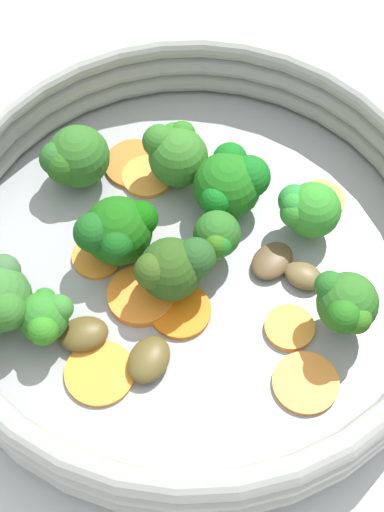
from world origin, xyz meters
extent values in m
plane|color=#B8BBB9|center=(0.00, 0.00, 0.00)|extent=(4.00, 4.00, 0.00)
cylinder|color=#939699|center=(0.00, 0.00, 0.01)|extent=(0.33, 0.33, 0.01)
torus|color=#959791|center=(0.00, 0.00, 0.02)|extent=(0.35, 0.35, 0.02)
torus|color=#959791|center=(0.00, 0.00, 0.04)|extent=(0.35, 0.35, 0.02)
torus|color=#959791|center=(0.00, 0.00, 0.06)|extent=(0.35, 0.35, 0.02)
cylinder|color=orange|center=(0.04, 0.10, 0.01)|extent=(0.04, 0.04, 0.00)
cylinder|color=orange|center=(0.11, -0.03, 0.01)|extent=(0.05, 0.05, 0.00)
cylinder|color=orange|center=(-0.09, 0.05, 0.01)|extent=(0.06, 0.06, 0.00)
cylinder|color=orange|center=(0.00, -0.10, 0.01)|extent=(0.06, 0.06, 0.00)
cylinder|color=orange|center=(-0.01, -0.04, 0.02)|extent=(0.05, 0.05, 0.01)
cylinder|color=orange|center=(0.08, 0.00, 0.02)|extent=(0.05, 0.05, 0.00)
cylinder|color=orange|center=(-0.07, 0.04, 0.02)|extent=(0.04, 0.04, 0.00)
cylinder|color=orange|center=(-0.06, -0.03, 0.01)|extent=(0.04, 0.04, 0.00)
cylinder|color=orange|center=(0.01, -0.03, 0.02)|extent=(0.04, 0.04, 0.00)
cylinder|color=#8BAE6B|center=(0.00, -0.02, 0.02)|extent=(0.01, 0.01, 0.02)
sphere|color=#274916|center=(0.00, -0.02, 0.04)|extent=(0.04, 0.04, 0.04)
sphere|color=#314E17|center=(-0.01, -0.03, 0.05)|extent=(0.02, 0.02, 0.02)
sphere|color=#214C1E|center=(0.01, -0.01, 0.05)|extent=(0.03, 0.03, 0.03)
cylinder|color=#87AE5F|center=(-0.05, -0.10, 0.02)|extent=(0.01, 0.01, 0.01)
sphere|color=#2B7323|center=(-0.05, -0.10, 0.04)|extent=(0.03, 0.03, 0.03)
sphere|color=#2D7A1D|center=(-0.04, -0.11, 0.04)|extent=(0.02, 0.02, 0.02)
sphere|color=#327529|center=(-0.04, -0.09, 0.04)|extent=(0.02, 0.02, 0.02)
sphere|color=#286E22|center=(-0.05, -0.09, 0.04)|extent=(0.02, 0.02, 0.02)
cylinder|color=#7DAA63|center=(0.11, 0.02, 0.02)|extent=(0.01, 0.01, 0.02)
sphere|color=#29651F|center=(0.11, 0.02, 0.04)|extent=(0.04, 0.04, 0.04)
sphere|color=#20601E|center=(0.09, 0.02, 0.05)|extent=(0.02, 0.02, 0.02)
sphere|color=#2F6F1A|center=(0.12, 0.01, 0.05)|extent=(0.02, 0.02, 0.02)
sphere|color=#216317|center=(0.11, 0.01, 0.05)|extent=(0.02, 0.02, 0.02)
cylinder|color=#7FA04F|center=(-0.01, 0.05, 0.02)|extent=(0.01, 0.01, 0.01)
sphere|color=#1B6517|center=(-0.01, 0.05, 0.04)|extent=(0.05, 0.05, 0.05)
sphere|color=#116A1A|center=(-0.01, 0.04, 0.05)|extent=(0.02, 0.02, 0.02)
sphere|color=#13621A|center=(0.00, 0.07, 0.05)|extent=(0.03, 0.03, 0.03)
sphere|color=#116518|center=(-0.02, 0.07, 0.05)|extent=(0.02, 0.02, 0.02)
cylinder|color=#7FB26D|center=(-0.08, -0.11, 0.02)|extent=(0.01, 0.01, 0.02)
sphere|color=#396335|center=(-0.08, -0.09, 0.05)|extent=(0.02, 0.02, 0.02)
sphere|color=#2C6723|center=(-0.06, -0.11, 0.05)|extent=(0.03, 0.03, 0.03)
cylinder|color=#6D9453|center=(-0.05, 0.05, 0.02)|extent=(0.01, 0.01, 0.02)
sphere|color=#2F6B22|center=(-0.05, 0.05, 0.04)|extent=(0.04, 0.04, 0.04)
sphere|color=#286A1B|center=(-0.06, 0.07, 0.05)|extent=(0.02, 0.02, 0.02)
sphere|color=#27741C|center=(-0.06, 0.06, 0.05)|extent=(0.02, 0.02, 0.02)
sphere|color=#2C6720|center=(-0.07, 0.05, 0.05)|extent=(0.02, 0.02, 0.02)
cylinder|color=#759D5F|center=(0.05, 0.07, 0.02)|extent=(0.01, 0.01, 0.02)
sphere|color=#2F8628|center=(0.05, 0.07, 0.04)|extent=(0.04, 0.04, 0.04)
sphere|color=#29872E|center=(0.04, 0.07, 0.05)|extent=(0.02, 0.02, 0.02)
sphere|color=#287D31|center=(0.04, 0.07, 0.04)|extent=(0.02, 0.02, 0.02)
sphere|color=#2E8228|center=(0.04, 0.06, 0.04)|extent=(0.02, 0.02, 0.02)
cylinder|color=#76A24E|center=(0.01, 0.02, 0.02)|extent=(0.01, 0.01, 0.02)
sphere|color=#25601F|center=(0.01, 0.02, 0.04)|extent=(0.03, 0.03, 0.03)
sphere|color=#1B6820|center=(0.02, 0.01, 0.04)|extent=(0.02, 0.02, 0.02)
sphere|color=#2E6616|center=(0.01, 0.01, 0.04)|extent=(0.02, 0.02, 0.02)
cylinder|color=#71A74D|center=(-0.05, -0.02, 0.02)|extent=(0.01, 0.01, 0.01)
sphere|color=#175810|center=(-0.05, -0.02, 0.04)|extent=(0.05, 0.05, 0.05)
sphere|color=#0D5609|center=(-0.04, -0.01, 0.05)|extent=(0.02, 0.02, 0.02)
sphere|color=#124F14|center=(-0.04, -0.03, 0.05)|extent=(0.02, 0.02, 0.02)
sphere|color=#165319|center=(-0.06, -0.03, 0.05)|extent=(0.03, 0.03, 0.03)
cylinder|color=#6E9553|center=(-0.11, 0.01, 0.02)|extent=(0.01, 0.01, 0.01)
sphere|color=#2A601F|center=(-0.11, 0.01, 0.04)|extent=(0.05, 0.05, 0.05)
sphere|color=#255D23|center=(-0.12, 0.00, 0.04)|extent=(0.02, 0.02, 0.02)
sphere|color=#295C19|center=(-0.11, 0.00, 0.04)|extent=(0.03, 0.03, 0.03)
ellipsoid|color=brown|center=(-0.02, -0.09, 0.02)|extent=(0.04, 0.04, 0.01)
ellipsoid|color=brown|center=(0.07, 0.04, 0.02)|extent=(0.03, 0.02, 0.01)
ellipsoid|color=brown|center=(0.02, -0.08, 0.02)|extent=(0.03, 0.04, 0.01)
ellipsoid|color=brown|center=(0.04, 0.03, 0.02)|extent=(0.03, 0.04, 0.01)
camera|label=1|loc=(0.18, -0.24, 0.52)|focal=60.00mm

